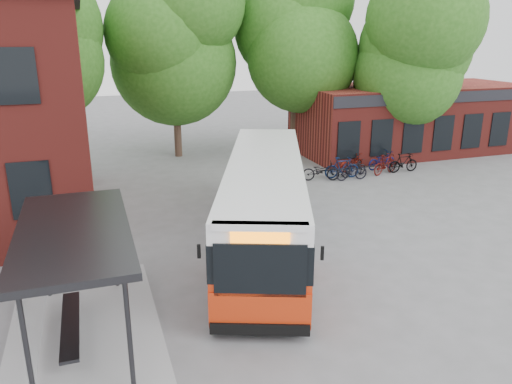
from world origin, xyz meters
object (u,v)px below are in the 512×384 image
object	(u,v)px
bicycle_3	(352,170)
bicycle_5	(385,164)
bicycle_7	(403,163)
bicycle_2	(354,168)
bus_shelter	(80,286)
bicycle_4	(351,162)
bicycle_6	(382,160)
city_bus	(265,204)
bicycle_1	(342,168)
bicycle_0	(321,171)

from	to	relation	value
bicycle_3	bicycle_5	world-z (taller)	bicycle_5
bicycle_5	bicycle_3	bearing A→B (deg)	81.72
bicycle_7	bicycle_2	bearing A→B (deg)	87.48
bus_shelter	bicycle_2	size ratio (longest dim) A/B	4.19
bicycle_4	bicycle_7	xyz separation A→B (m)	(2.43, -1.13, 0.05)
bicycle_6	bicycle_7	xyz separation A→B (m)	(0.71, -0.96, 0.03)
bicycle_4	bicycle_6	bearing A→B (deg)	-116.50
bicycle_2	bicycle_5	xyz separation A→B (m)	(1.73, -0.16, 0.10)
bicycle_2	bicycle_4	size ratio (longest dim) A/B	0.95
city_bus	bicycle_2	xyz separation A→B (m)	(7.22, 6.69, -1.04)
bicycle_1	bicycle_3	distance (m)	0.58
bicycle_2	bicycle_7	bearing A→B (deg)	-110.65
bus_shelter	bicycle_0	bearing A→B (deg)	43.16
bicycle_6	bicycle_1	bearing A→B (deg)	96.44
bus_shelter	bicycle_3	bearing A→B (deg)	38.44
bicycle_5	bicycle_6	xyz separation A→B (m)	(0.41, 0.99, -0.06)
bicycle_0	bicycle_6	world-z (taller)	bicycle_0
city_bus	bicycle_1	distance (m)	9.31
bicycle_1	bicycle_3	bearing A→B (deg)	-144.72
bicycle_3	bicycle_5	bearing A→B (deg)	-76.79
bicycle_4	bicycle_6	xyz separation A→B (m)	(1.72, -0.18, 0.02)
bicycle_0	bicycle_7	xyz separation A→B (m)	(4.78, 0.02, 0.02)
bicycle_1	bicycle_7	distance (m)	3.58
bicycle_1	bicycle_6	bearing A→B (deg)	-64.97
bicycle_0	bicycle_7	size ratio (longest dim) A/B	1.09
city_bus	bicycle_1	xyz separation A→B (m)	(6.49, 6.60, -0.94)
bicycle_2	bicycle_3	xyz separation A→B (m)	(-0.46, -0.60, 0.07)
bus_shelter	bicycle_3	xyz separation A→B (m)	(12.70, 10.08, -0.95)
bicycle_0	bicycle_2	distance (m)	1.95
bicycle_3	bicycle_6	xyz separation A→B (m)	(2.60, 1.42, -0.03)
bus_shelter	bicycle_6	bearing A→B (deg)	36.94
bicycle_7	bicycle_0	bearing A→B (deg)	90.40
bicycle_0	bicycle_7	bearing A→B (deg)	-72.77
bicycle_3	city_bus	bearing A→B (deg)	133.94
bus_shelter	bicycle_7	distance (m)	19.19
bicycle_4	bicycle_6	size ratio (longest dim) A/B	0.97
bicycle_3	bicycle_4	world-z (taller)	bicycle_3
bicycle_2	bicycle_4	xyz separation A→B (m)	(0.42, 1.00, 0.02)
bicycle_1	bicycle_5	size ratio (longest dim) A/B	1.01
bicycle_2	bicycle_7	world-z (taller)	bicycle_7
bicycle_0	bicycle_1	world-z (taller)	bicycle_1
bicycle_2	bicycle_0	bearing A→B (deg)	76.57
bicycle_0	bicycle_7	distance (m)	4.78
bicycle_2	bicycle_3	size ratio (longest dim) A/B	1.00
bicycle_1	bicycle_0	bearing A→B (deg)	100.83
bicycle_2	bicycle_7	xyz separation A→B (m)	(2.85, -0.13, 0.07)
bicycle_0	bicycle_5	bearing A→B (deg)	-73.17
bicycle_3	bicycle_5	size ratio (longest dim) A/B	0.94
bicycle_2	bicycle_7	size ratio (longest dim) A/B	0.98
bicycle_5	bicycle_2	bearing A→B (deg)	65.08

